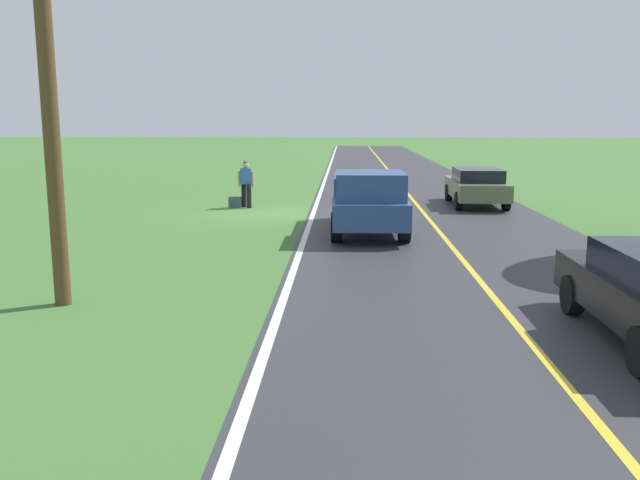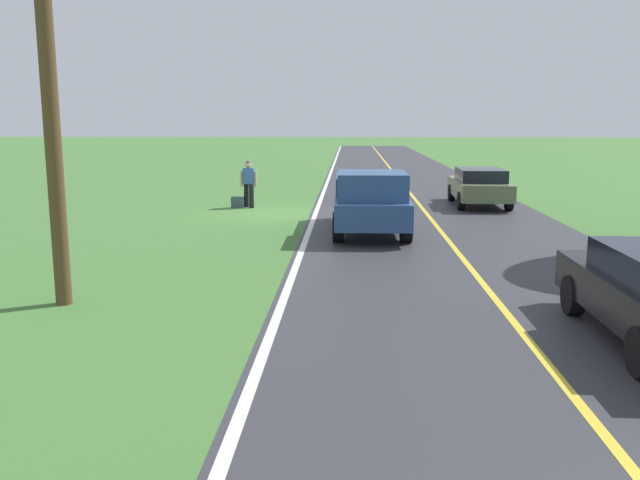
{
  "view_description": "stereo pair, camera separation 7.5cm",
  "coord_description": "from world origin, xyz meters",
  "px_view_note": "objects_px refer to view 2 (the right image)",
  "views": [
    {
      "loc": [
        -2.41,
        22.9,
        3.23
      ],
      "look_at": [
        -1.98,
        11.89,
        1.23
      ],
      "focal_mm": 37.47,
      "sensor_mm": 36.0,
      "label": 1
    },
    {
      "loc": [
        -2.48,
        22.9,
        3.23
      ],
      "look_at": [
        -1.98,
        11.89,
        1.23
      ],
      "focal_mm": 37.47,
      "sensor_mm": 36.0,
      "label": 2
    }
  ],
  "objects_px": {
    "suitcase_carried": "(238,202)",
    "sedan_near_oncoming": "(479,186)",
    "hitchhiker_walking": "(249,181)",
    "utility_pole_roadside": "(49,84)",
    "pickup_truck_passing": "(370,200)"
  },
  "relations": [
    {
      "from": "suitcase_carried",
      "to": "sedan_near_oncoming",
      "type": "bearing_deg",
      "value": 95.01
    },
    {
      "from": "hitchhiker_walking",
      "to": "suitcase_carried",
      "type": "height_order",
      "value": "hitchhiker_walking"
    },
    {
      "from": "hitchhiker_walking",
      "to": "sedan_near_oncoming",
      "type": "xyz_separation_m",
      "value": [
        -8.62,
        -0.93,
        -0.23
      ]
    },
    {
      "from": "hitchhiker_walking",
      "to": "utility_pole_roadside",
      "type": "distance_m",
      "value": 13.59
    },
    {
      "from": "utility_pole_roadside",
      "to": "pickup_truck_passing",
      "type": "bearing_deg",
      "value": -126.13
    },
    {
      "from": "utility_pole_roadside",
      "to": "hitchhiker_walking",
      "type": "bearing_deg",
      "value": -95.68
    },
    {
      "from": "hitchhiker_walking",
      "to": "utility_pole_roadside",
      "type": "bearing_deg",
      "value": 84.32
    },
    {
      "from": "suitcase_carried",
      "to": "sedan_near_oncoming",
      "type": "relative_size",
      "value": 0.1
    },
    {
      "from": "suitcase_carried",
      "to": "pickup_truck_passing",
      "type": "xyz_separation_m",
      "value": [
        -4.75,
        5.4,
        0.76
      ]
    },
    {
      "from": "utility_pole_roadside",
      "to": "suitcase_carried",
      "type": "bearing_deg",
      "value": -93.91
    },
    {
      "from": "sedan_near_oncoming",
      "to": "utility_pole_roadside",
      "type": "height_order",
      "value": "utility_pole_roadside"
    },
    {
      "from": "sedan_near_oncoming",
      "to": "utility_pole_roadside",
      "type": "xyz_separation_m",
      "value": [
        9.94,
        14.15,
        3.06
      ]
    },
    {
      "from": "pickup_truck_passing",
      "to": "utility_pole_roadside",
      "type": "distance_m",
      "value": 9.98
    },
    {
      "from": "hitchhiker_walking",
      "to": "sedan_near_oncoming",
      "type": "height_order",
      "value": "hitchhiker_walking"
    },
    {
      "from": "pickup_truck_passing",
      "to": "sedan_near_oncoming",
      "type": "xyz_separation_m",
      "value": [
        -4.3,
        -6.42,
        -0.21
      ]
    }
  ]
}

